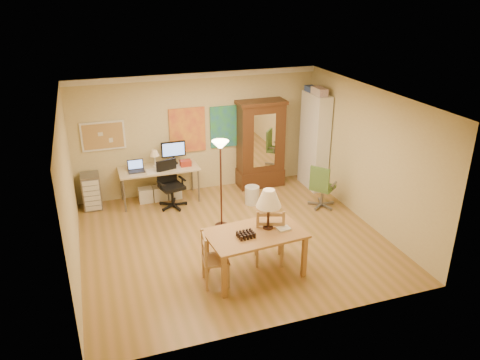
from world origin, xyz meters
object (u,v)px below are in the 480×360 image
object	(u,v)px
dining_table	(260,223)
office_chair_green	(321,196)
computer_desk	(161,180)
bookshelf	(314,142)
office_chair_black	(172,195)
armoire	(261,150)

from	to	relation	value
dining_table	office_chair_green	size ratio (longest dim) A/B	1.69
computer_desk	bookshelf	bearing A→B (deg)	-5.85
dining_table	office_chair_green	xyz separation A→B (m)	(2.13, 1.86, -0.66)
computer_desk	office_chair_black	world-z (taller)	computer_desk
computer_desk	office_chair_black	size ratio (longest dim) A/B	1.68
dining_table	armoire	size ratio (longest dim) A/B	0.80
dining_table	office_chair_black	distance (m)	3.12
office_chair_black	office_chair_green	world-z (taller)	office_chair_black
office_chair_green	armoire	world-z (taller)	armoire
office_chair_black	office_chair_green	size ratio (longest dim) A/B	1.05
computer_desk	office_chair_black	bearing A→B (deg)	-68.89
dining_table	office_chair_green	bearing A→B (deg)	41.13
armoire	bookshelf	world-z (taller)	bookshelf
office_chair_green	armoire	distance (m)	1.85
computer_desk	bookshelf	xyz separation A→B (m)	(3.51, -0.36, 0.63)
dining_table	office_chair_green	distance (m)	2.90
dining_table	bookshelf	distance (m)	3.84
armoire	office_chair_green	bearing A→B (deg)	-61.94
office_chair_black	computer_desk	bearing A→B (deg)	111.11
office_chair_black	armoire	distance (m)	2.35
office_chair_black	bookshelf	world-z (taller)	bookshelf
bookshelf	office_chair_green	bearing A→B (deg)	-106.75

